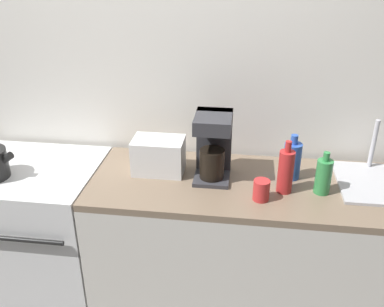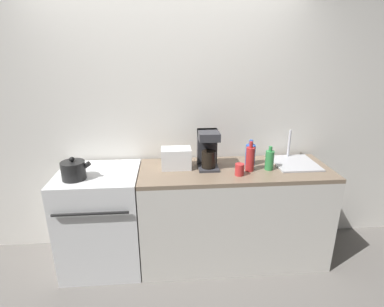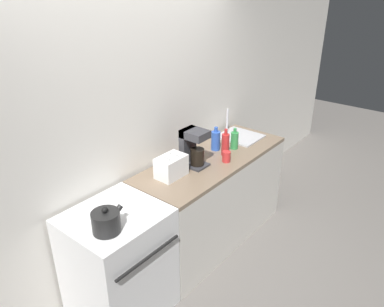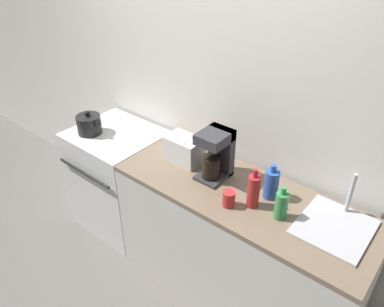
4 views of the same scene
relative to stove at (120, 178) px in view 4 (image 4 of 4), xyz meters
name	(u,v)px [view 4 (image 4 of 4)]	position (x,y,z in m)	size (l,w,h in m)	color
ground_plane	(147,273)	(0.61, -0.32, -0.48)	(12.00, 12.00, 0.00)	slate
wall_back	(203,96)	(0.61, 0.37, 0.82)	(8.00, 0.05, 2.60)	silver
stove	(120,178)	(0.00, 0.00, 0.00)	(0.70, 0.67, 0.93)	silver
counter_block	(237,245)	(1.22, 0.00, -0.01)	(1.72, 0.63, 0.93)	silver
kettle	(89,124)	(-0.15, -0.12, 0.53)	(0.24, 0.19, 0.19)	black
toaster	(184,149)	(0.69, 0.06, 0.55)	(0.26, 0.17, 0.18)	white
coffee_maker	(216,153)	(0.98, 0.05, 0.64)	(0.18, 0.23, 0.34)	#333338
sink_tray	(335,225)	(1.80, 0.08, 0.47)	(0.38, 0.42, 0.28)	#B7B7BC
bottle_red	(253,191)	(1.33, -0.06, 0.57)	(0.07, 0.07, 0.27)	#B72828
bottle_green	(281,205)	(1.51, -0.05, 0.55)	(0.08, 0.08, 0.21)	#338C47
bottle_blue	(271,184)	(1.37, 0.08, 0.56)	(0.09, 0.09, 0.24)	#2D56B7
cup_red	(229,199)	(1.22, -0.15, 0.51)	(0.08, 0.08, 0.10)	red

